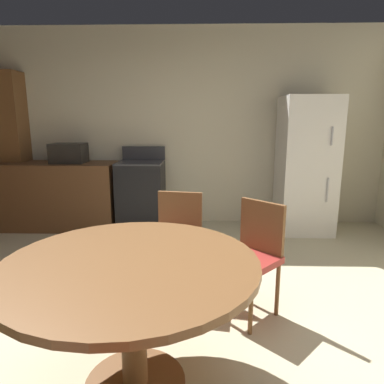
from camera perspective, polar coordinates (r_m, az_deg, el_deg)
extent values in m
plane|color=beige|center=(2.47, -4.83, -24.75)|extent=(14.00, 14.00, 0.00)
cube|color=beige|center=(4.92, -1.24, 10.63)|extent=(5.87, 0.12, 2.70)
cube|color=brown|center=(5.05, -22.02, -0.52)|extent=(1.71, 0.60, 0.90)
cube|color=brown|center=(5.41, -27.99, 6.18)|extent=(0.44, 0.36, 2.10)
cube|color=black|center=(4.70, -8.43, -0.65)|extent=(0.60, 0.60, 0.90)
cube|color=#38383D|center=(4.62, -8.60, 4.92)|extent=(0.60, 0.60, 0.02)
cube|color=#38383D|center=(4.88, -8.06, 6.51)|extent=(0.60, 0.04, 0.18)
cube|color=white|center=(4.70, 18.47, 4.19)|extent=(0.68, 0.66, 1.76)
cylinder|color=#B2B2B7|center=(4.41, 22.35, 8.64)|extent=(0.02, 0.02, 0.22)
cylinder|color=#B2B2B7|center=(4.48, 21.69, 0.34)|extent=(0.02, 0.02, 0.30)
cube|color=black|center=(4.87, -19.88, 6.13)|extent=(0.44, 0.32, 0.26)
cylinder|color=brown|center=(2.24, -9.41, -28.94)|extent=(0.57, 0.57, 0.03)
cylinder|color=brown|center=(2.03, -9.77, -21.57)|extent=(0.14, 0.14, 0.72)
cylinder|color=brown|center=(1.85, -10.20, -11.71)|extent=(1.35, 1.35, 0.04)
cylinder|color=brown|center=(2.52, 9.79, -18.23)|extent=(0.03, 0.03, 0.43)
cylinder|color=brown|center=(2.70, 3.71, -15.82)|extent=(0.03, 0.03, 0.43)
cylinder|color=brown|center=(2.77, 14.07, -15.44)|extent=(0.03, 0.03, 0.43)
cylinder|color=brown|center=(2.94, 8.27, -13.51)|extent=(0.03, 0.03, 0.43)
cube|color=#9E2D28|center=(2.62, 9.13, -11.15)|extent=(0.57, 0.57, 0.05)
cube|color=brown|center=(2.69, 11.58, -5.88)|extent=(0.30, 0.29, 0.42)
cylinder|color=brown|center=(2.77, 0.02, -15.00)|extent=(0.03, 0.03, 0.43)
cylinder|color=brown|center=(2.85, -6.94, -14.33)|extent=(0.03, 0.03, 0.43)
cylinder|color=brown|center=(3.08, 1.19, -12.15)|extent=(0.03, 0.03, 0.43)
cylinder|color=brown|center=(3.14, -5.07, -11.64)|extent=(0.03, 0.03, 0.43)
cube|color=#9E2D28|center=(2.86, -2.75, -8.97)|extent=(0.46, 0.46, 0.05)
cube|color=brown|center=(2.96, -2.00, -3.95)|extent=(0.38, 0.09, 0.42)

